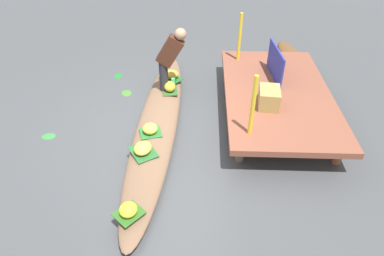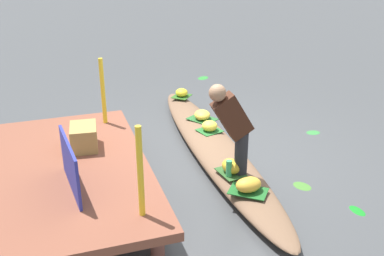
{
  "view_description": "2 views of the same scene",
  "coord_description": "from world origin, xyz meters",
  "px_view_note": "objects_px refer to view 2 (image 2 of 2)",
  "views": [
    {
      "loc": [
        4.5,
        0.74,
        3.47
      ],
      "look_at": [
        0.3,
        0.59,
        0.27
      ],
      "focal_mm": 31.71,
      "sensor_mm": 36.0,
      "label": 1
    },
    {
      "loc": [
        -5.5,
        2.15,
        3.02
      ],
      "look_at": [
        -0.05,
        0.35,
        0.5
      ],
      "focal_mm": 43.3,
      "sensor_mm": 36.0,
      "label": 2
    }
  ],
  "objects_px": {
    "banana_bunch_4": "(182,93)",
    "produce_crate": "(84,137)",
    "vendor_person": "(233,124)",
    "market_banner": "(70,166)",
    "vendor_boat": "(215,149)",
    "banana_bunch_2": "(248,185)",
    "banana_bunch_3": "(231,166)",
    "banana_bunch_1": "(210,126)",
    "banana_bunch_0": "(202,115)",
    "water_bottle": "(229,169)"
  },
  "relations": [
    {
      "from": "water_bottle",
      "to": "banana_bunch_2",
      "type": "bearing_deg",
      "value": -168.23
    },
    {
      "from": "banana_bunch_0",
      "to": "produce_crate",
      "type": "xyz_separation_m",
      "value": [
        -0.95,
        1.9,
        0.31
      ]
    },
    {
      "from": "vendor_boat",
      "to": "banana_bunch_3",
      "type": "xyz_separation_m",
      "value": [
        -0.9,
        0.13,
        0.2
      ]
    },
    {
      "from": "water_bottle",
      "to": "banana_bunch_1",
      "type": "bearing_deg",
      "value": -10.44
    },
    {
      "from": "vendor_boat",
      "to": "banana_bunch_4",
      "type": "height_order",
      "value": "banana_bunch_4"
    },
    {
      "from": "vendor_person",
      "to": "produce_crate",
      "type": "distance_m",
      "value": 1.87
    },
    {
      "from": "produce_crate",
      "to": "banana_bunch_2",
      "type": "bearing_deg",
      "value": -126.57
    },
    {
      "from": "vendor_boat",
      "to": "banana_bunch_1",
      "type": "distance_m",
      "value": 0.42
    },
    {
      "from": "vendor_boat",
      "to": "banana_bunch_3",
      "type": "height_order",
      "value": "banana_bunch_3"
    },
    {
      "from": "water_bottle",
      "to": "produce_crate",
      "type": "bearing_deg",
      "value": 61.78
    },
    {
      "from": "banana_bunch_1",
      "to": "banana_bunch_3",
      "type": "xyz_separation_m",
      "value": [
        -1.27,
        0.19,
        0.01
      ]
    },
    {
      "from": "banana_bunch_2",
      "to": "vendor_boat",
      "type": "bearing_deg",
      "value": -4.57
    },
    {
      "from": "water_bottle",
      "to": "produce_crate",
      "type": "distance_m",
      "value": 1.84
    },
    {
      "from": "banana_bunch_2",
      "to": "market_banner",
      "type": "distance_m",
      "value": 1.99
    },
    {
      "from": "banana_bunch_2",
      "to": "water_bottle",
      "type": "bearing_deg",
      "value": 11.77
    },
    {
      "from": "vendor_boat",
      "to": "market_banner",
      "type": "xyz_separation_m",
      "value": [
        -1.07,
        2.03,
        0.62
      ]
    },
    {
      "from": "water_bottle",
      "to": "produce_crate",
      "type": "xyz_separation_m",
      "value": [
        0.86,
        1.61,
        0.27
      ]
    },
    {
      "from": "banana_bunch_4",
      "to": "banana_bunch_3",
      "type": "bearing_deg",
      "value": 175.28
    },
    {
      "from": "vendor_person",
      "to": "banana_bunch_1",
      "type": "bearing_deg",
      "value": -9.05
    },
    {
      "from": "vendor_person",
      "to": "market_banner",
      "type": "distance_m",
      "value": 1.89
    },
    {
      "from": "water_bottle",
      "to": "market_banner",
      "type": "bearing_deg",
      "value": 93.08
    },
    {
      "from": "market_banner",
      "to": "produce_crate",
      "type": "height_order",
      "value": "market_banner"
    },
    {
      "from": "banana_bunch_4",
      "to": "produce_crate",
      "type": "relative_size",
      "value": 0.52
    },
    {
      "from": "vendor_boat",
      "to": "market_banner",
      "type": "distance_m",
      "value": 2.38
    },
    {
      "from": "banana_bunch_0",
      "to": "market_banner",
      "type": "relative_size",
      "value": 0.32
    },
    {
      "from": "vendor_person",
      "to": "water_bottle",
      "type": "relative_size",
      "value": 5.45
    },
    {
      "from": "banana_bunch_4",
      "to": "market_banner",
      "type": "xyz_separation_m",
      "value": [
        -3.02,
        2.13,
        0.44
      ]
    },
    {
      "from": "banana_bunch_0",
      "to": "vendor_person",
      "type": "bearing_deg",
      "value": 171.81
    },
    {
      "from": "banana_bunch_0",
      "to": "water_bottle",
      "type": "height_order",
      "value": "water_bottle"
    },
    {
      "from": "market_banner",
      "to": "banana_bunch_4",
      "type": "bearing_deg",
      "value": -40.59
    },
    {
      "from": "market_banner",
      "to": "produce_crate",
      "type": "relative_size",
      "value": 2.13
    },
    {
      "from": "banana_bunch_0",
      "to": "vendor_person",
      "type": "height_order",
      "value": "vendor_person"
    },
    {
      "from": "vendor_person",
      "to": "market_banner",
      "type": "height_order",
      "value": "vendor_person"
    },
    {
      "from": "banana_bunch_2",
      "to": "banana_bunch_3",
      "type": "xyz_separation_m",
      "value": [
        0.47,
        0.02,
        0.0
      ]
    },
    {
      "from": "banana_bunch_0",
      "to": "banana_bunch_1",
      "type": "bearing_deg",
      "value": 174.33
    },
    {
      "from": "vendor_boat",
      "to": "banana_bunch_0",
      "type": "distance_m",
      "value": 0.86
    },
    {
      "from": "vendor_boat",
      "to": "vendor_person",
      "type": "distance_m",
      "value": 1.24
    },
    {
      "from": "banana_bunch_0",
      "to": "water_bottle",
      "type": "bearing_deg",
      "value": 170.75
    },
    {
      "from": "banana_bunch_4",
      "to": "vendor_person",
      "type": "xyz_separation_m",
      "value": [
        -2.89,
        0.26,
        0.6
      ]
    },
    {
      "from": "banana_bunch_4",
      "to": "produce_crate",
      "type": "height_order",
      "value": "produce_crate"
    },
    {
      "from": "market_banner",
      "to": "vendor_boat",
      "type": "bearing_deg",
      "value": -67.39
    },
    {
      "from": "banana_bunch_0",
      "to": "banana_bunch_2",
      "type": "bearing_deg",
      "value": 174.46
    },
    {
      "from": "banana_bunch_2",
      "to": "water_bottle",
      "type": "distance_m",
      "value": 0.4
    },
    {
      "from": "banana_bunch_2",
      "to": "vendor_person",
      "type": "relative_size",
      "value": 0.26
    },
    {
      "from": "banana_bunch_4",
      "to": "water_bottle",
      "type": "height_order",
      "value": "water_bottle"
    },
    {
      "from": "banana_bunch_1",
      "to": "banana_bunch_3",
      "type": "distance_m",
      "value": 1.29
    },
    {
      "from": "banana_bunch_1",
      "to": "banana_bunch_3",
      "type": "height_order",
      "value": "banana_bunch_3"
    },
    {
      "from": "vendor_boat",
      "to": "banana_bunch_3",
      "type": "bearing_deg",
      "value": 173.37
    },
    {
      "from": "banana_bunch_2",
      "to": "banana_bunch_4",
      "type": "relative_size",
      "value": 1.35
    },
    {
      "from": "banana_bunch_0",
      "to": "produce_crate",
      "type": "distance_m",
      "value": 2.14
    }
  ]
}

